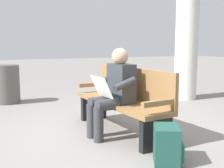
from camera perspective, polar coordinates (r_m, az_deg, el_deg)
The scene contains 6 objects.
ground_plane at distance 4.07m, azimuth 1.52°, elevation -9.57°, with size 40.00×40.00×0.00m, color gray.
bench_near at distance 3.99m, azimuth 2.41°, elevation -3.11°, with size 1.83×0.59×0.90m.
person_seated at distance 3.74m, azimuth 0.40°, elevation -1.22°, with size 0.59×0.59×1.18m.
backpack at distance 3.05m, azimuth 11.01°, elevation -11.97°, with size 0.43×0.40×0.40m.
support_pillar at distance 6.60m, azimuth 14.97°, elevation 13.95°, with size 0.50×0.50×3.88m, color beige.
trash_bin at distance 6.31m, azimuth -20.30°, elevation -0.03°, with size 0.50×0.50×0.80m, color #514C47.
Camera 1 is at (-3.41, 1.85, 1.23)m, focal length 45.48 mm.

